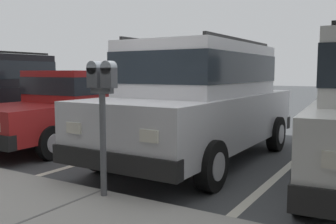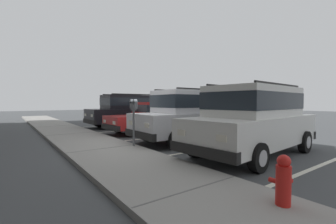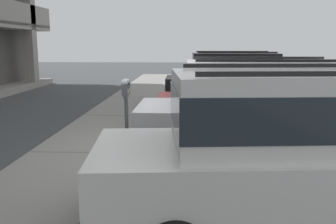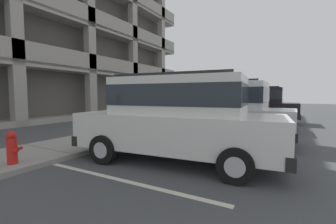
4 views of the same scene
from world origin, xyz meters
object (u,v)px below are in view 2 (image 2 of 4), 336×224
dark_hatchback (153,116)px  fire_hydrant (283,180)px  parking_meter_near (134,111)px  red_sedan (254,118)px  blue_coupe (127,109)px  silver_suv (192,114)px

dark_hatchback → fire_hydrant: size_ratio=6.45×
parking_meter_near → red_sedan: bearing=-138.0°
red_sedan → blue_coupe: size_ratio=1.03×
red_sedan → blue_coupe: bearing=-7.5°
red_sedan → blue_coupe: (9.02, -0.33, 0.00)m
silver_suv → fire_hydrant: 5.88m
blue_coupe → dark_hatchback: bearing=177.4°
blue_coupe → red_sedan: bearing=177.1°
blue_coupe → silver_suv: bearing=177.4°
dark_hatchback → fire_hydrant: dark_hatchback is taller
blue_coupe → fire_hydrant: blue_coupe is taller
parking_meter_near → fire_hydrant: parking_meter_near is taller
silver_suv → fire_hydrant: silver_suv is taller
silver_suv → blue_coupe: same height
silver_suv → red_sedan: 2.82m
dark_hatchback → parking_meter_near: (-3.11, 2.69, 0.42)m
dark_hatchback → blue_coupe: bearing=-3.1°
silver_suv → fire_hydrant: bearing=150.7°
red_sedan → fire_hydrant: bearing=124.0°
silver_suv → dark_hatchback: silver_suv is taller
dark_hatchback → parking_meter_near: bearing=137.9°
red_sedan → blue_coupe: 9.03m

